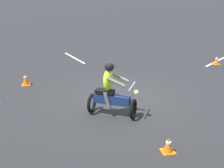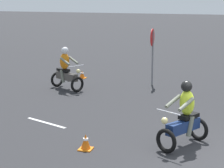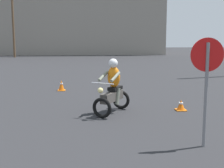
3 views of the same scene
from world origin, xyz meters
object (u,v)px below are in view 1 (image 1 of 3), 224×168
at_px(motorcycle_rider_foreground, 111,93).
at_px(traffic_cone_mid_center, 168,145).
at_px(traffic_cone_far_center, 217,60).
at_px(traffic_cone_far_right, 26,79).

xyz_separation_m(motorcycle_rider_foreground, traffic_cone_mid_center, (-0.95, 2.25, -0.54)).
bearing_deg(traffic_cone_far_center, traffic_cone_far_right, 6.56).
bearing_deg(traffic_cone_far_right, traffic_cone_far_center, -173.44).
height_order(traffic_cone_far_right, traffic_cone_far_center, traffic_cone_far_right).
relative_size(traffic_cone_mid_center, traffic_cone_far_center, 1.01).
height_order(traffic_cone_mid_center, traffic_cone_far_right, traffic_cone_far_right).
relative_size(motorcycle_rider_foreground, traffic_cone_far_center, 4.23).
distance_m(traffic_cone_mid_center, traffic_cone_far_right, 6.43).
bearing_deg(traffic_cone_far_right, motorcycle_rider_foreground, 130.38).
height_order(motorcycle_rider_foreground, traffic_cone_far_right, motorcycle_rider_foreground).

